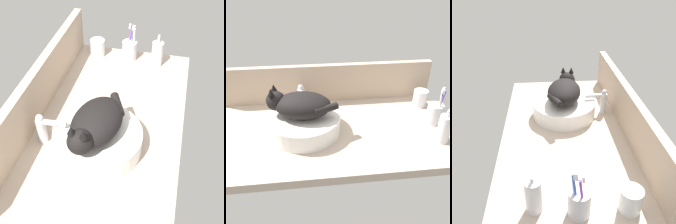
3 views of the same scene
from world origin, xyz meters
The scene contains 8 objects.
ground_plane centered at (0.00, 0.00, -2.00)cm, with size 115.46×61.75×4.00cm, color #B2A08E.
backsplash_panel centered at (0.00, 29.08, 10.44)cm, with size 115.46×3.60×20.88cm, color tan.
sink_basin centered at (-13.02, 0.47, 4.18)cm, with size 33.12×33.12×8.35cm, color white.
cat centered at (-14.38, 0.63, 14.11)cm, with size 31.55×21.11×14.00cm.
faucet centered at (-14.36, 20.39, 7.30)cm, with size 3.60×11.85×13.60cm.
soap_dispenser centered at (47.06, -14.47, 6.53)cm, with size 5.63×5.63×16.12cm.
toothbrush_cup centered at (49.77, -0.52, 5.36)cm, with size 7.53×7.53×18.70cm.
water_glass centered at (49.42, 16.94, 3.87)cm, with size 7.52×7.52×8.86cm.
Camera 1 is at (-87.76, -22.87, 91.05)cm, focal length 50.00 mm.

